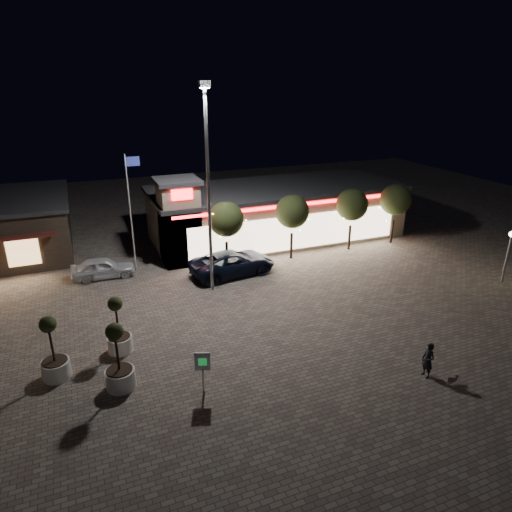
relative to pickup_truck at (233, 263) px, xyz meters
name	(u,v)px	position (x,y,z in m)	size (l,w,h in m)	color
ground	(221,365)	(-4.01, -9.83, -0.81)	(90.00, 90.00, 0.00)	#73695D
retail_building	(271,212)	(5.49, 5.98, 1.40)	(20.40, 8.40, 6.10)	gray
floodlight_pole	(208,180)	(-2.01, -1.83, 6.21)	(0.60, 0.40, 12.38)	gray
flagpole	(131,204)	(-5.92, 3.17, 3.93)	(0.95, 0.10, 8.00)	white
lamp_post_east	(509,247)	(15.99, -7.83, 1.64)	(0.36, 0.36, 3.48)	gray
string_tree_a	(226,219)	(-0.01, 1.17, 2.75)	(2.42, 2.42, 4.79)	#332319
string_tree_b	(292,212)	(4.99, 1.17, 2.75)	(2.42, 2.42, 4.79)	#332319
string_tree_c	(352,205)	(9.99, 1.17, 2.75)	(2.42, 2.42, 4.79)	#332319
string_tree_d	(395,200)	(13.99, 1.17, 2.75)	(2.42, 2.42, 4.79)	#332319
pickup_truck	(233,263)	(0.00, 0.00, 0.00)	(2.70, 5.85, 1.63)	black
white_sedan	(103,268)	(-8.21, 2.68, -0.12)	(1.65, 4.09, 1.39)	silver
pedestrian	(428,360)	(4.26, -14.08, 0.03)	(0.61, 0.40, 1.68)	black
dog	(453,379)	(4.98, -14.96, -0.53)	(0.54, 0.24, 0.29)	#59514C
planter_left	(54,359)	(-11.09, -7.94, 0.13)	(1.24, 1.24, 3.06)	white
planter_mid	(119,368)	(-8.51, -9.73, 0.15)	(1.27, 1.27, 3.13)	white
planter_right	(119,335)	(-8.21, -6.85, 0.10)	(1.20, 1.20, 2.95)	white
valet_sign	(202,365)	(-5.29, -11.42, 0.56)	(0.63, 0.28, 1.97)	gray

